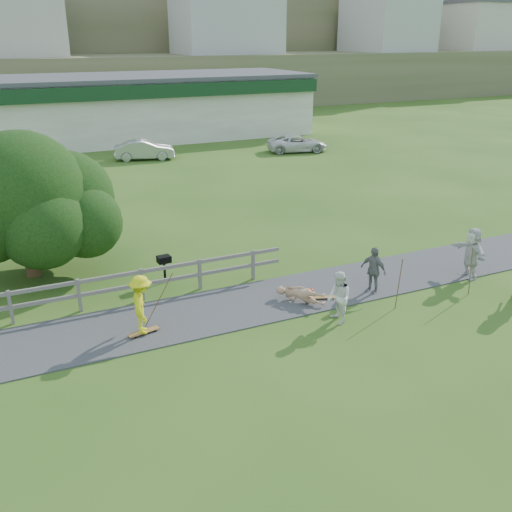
# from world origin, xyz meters

# --- Properties ---
(ground) EXTENTS (260.00, 260.00, 0.00)m
(ground) POSITION_xyz_m (0.00, 0.00, 0.00)
(ground) COLOR #2D5217
(ground) RESTS_ON ground
(path) EXTENTS (34.00, 3.00, 0.04)m
(path) POSITION_xyz_m (0.00, 1.50, 0.02)
(path) COLOR #343437
(path) RESTS_ON ground
(fence) EXTENTS (15.05, 0.10, 1.10)m
(fence) POSITION_xyz_m (-4.62, 3.30, 0.72)
(fence) COLOR #625C56
(fence) RESTS_ON ground
(strip_mall) EXTENTS (32.50, 10.75, 5.10)m
(strip_mall) POSITION_xyz_m (4.00, 34.94, 2.58)
(strip_mall) COLOR beige
(strip_mall) RESTS_ON ground
(skater_rider) EXTENTS (0.86, 1.24, 1.75)m
(skater_rider) POSITION_xyz_m (-2.59, 0.96, 0.88)
(skater_rider) COLOR yellow
(skater_rider) RESTS_ON ground
(skater_fallen) EXTENTS (1.57, 1.29, 0.60)m
(skater_fallen) POSITION_xyz_m (2.57, 0.89, 0.30)
(skater_fallen) COLOR tan
(skater_fallen) RESTS_ON ground
(spectator_a) EXTENTS (0.71, 0.86, 1.63)m
(spectator_a) POSITION_xyz_m (2.96, -0.76, 0.82)
(spectator_a) COLOR white
(spectator_a) RESTS_ON ground
(spectator_b) EXTENTS (0.71, 1.04, 1.64)m
(spectator_b) POSITION_xyz_m (5.17, 0.58, 0.82)
(spectator_b) COLOR slate
(spectator_b) RESTS_ON ground
(spectator_d) EXTENTS (0.76, 1.79, 1.87)m
(spectator_d) POSITION_xyz_m (9.09, 0.16, 0.93)
(spectator_d) COLOR silver
(spectator_d) RESTS_ON ground
(car_silver) EXTENTS (4.34, 2.41, 1.36)m
(car_silver) POSITION_xyz_m (3.91, 25.56, 0.68)
(car_silver) COLOR #A8ABB0
(car_silver) RESTS_ON ground
(car_white) EXTENTS (4.80, 3.07, 1.23)m
(car_white) POSITION_xyz_m (14.97, 23.57, 0.62)
(car_white) COLOR silver
(car_white) RESTS_ON ground
(tree) EXTENTS (7.08, 7.08, 4.21)m
(tree) POSITION_xyz_m (-5.07, 6.99, 2.11)
(tree) COLOR black
(tree) RESTS_ON ground
(bbq) EXTENTS (0.48, 0.38, 0.98)m
(bbq) POSITION_xyz_m (-0.92, 4.39, 0.49)
(bbq) COLOR black
(bbq) RESTS_ON ground
(longboard_rider) EXTENTS (0.97, 0.43, 0.10)m
(longboard_rider) POSITION_xyz_m (-2.59, 0.96, 0.05)
(longboard_rider) COLOR brown
(longboard_rider) RESTS_ON ground
(longboard_fallen) EXTENTS (0.84, 0.49, 0.09)m
(longboard_fallen) POSITION_xyz_m (3.37, 0.79, 0.05)
(longboard_fallen) COLOR brown
(longboard_fallen) RESTS_ON ground
(helmet) EXTENTS (0.26, 0.26, 0.26)m
(helmet) POSITION_xyz_m (3.17, 1.24, 0.13)
(helmet) COLOR #A92811
(helmet) RESTS_ON ground
(pole_rider) EXTENTS (0.03, 0.03, 1.87)m
(pole_rider) POSITION_xyz_m (-1.99, 1.36, 0.93)
(pole_rider) COLOR brown
(pole_rider) RESTS_ON ground
(pole_spec_left) EXTENTS (0.03, 0.03, 1.68)m
(pole_spec_left) POSITION_xyz_m (5.19, -0.75, 0.84)
(pole_spec_left) COLOR brown
(pole_spec_left) RESTS_ON ground
(pole_spec_right) EXTENTS (0.03, 0.03, 1.70)m
(pole_spec_right) POSITION_xyz_m (7.99, -0.94, 0.85)
(pole_spec_right) COLOR brown
(pole_spec_right) RESTS_ON ground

